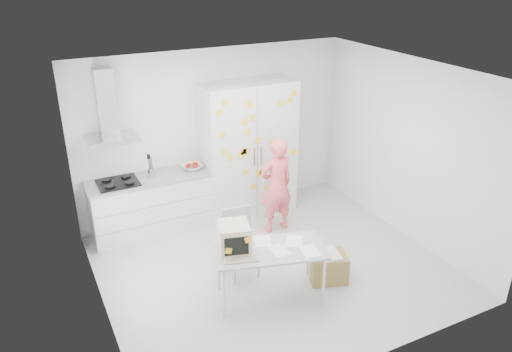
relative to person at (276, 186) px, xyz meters
name	(u,v)px	position (x,y,z in m)	size (l,w,h in m)	color
floor	(272,267)	(-0.55, -0.89, -0.77)	(4.50, 4.00, 0.02)	silver
walls	(249,160)	(-0.55, -0.17, 0.59)	(4.52, 4.01, 2.70)	white
ceiling	(275,74)	(-0.55, -0.89, 1.94)	(4.50, 4.00, 0.02)	white
counter_run	(151,204)	(-1.75, 0.81, -0.29)	(1.84, 0.63, 1.28)	white
range_hood	(108,112)	(-2.20, 0.94, 1.20)	(0.70, 0.48, 1.01)	silver
tall_cabinet	(248,149)	(-0.10, 0.78, 0.34)	(1.50, 0.68, 2.20)	silver
person	(276,186)	(0.00, 0.00, 0.00)	(0.55, 0.36, 1.52)	#FD626D
desk	(247,244)	(-1.15, -1.37, 0.05)	(1.46, 1.00, 1.06)	#AFB6BB
chair	(240,238)	(-0.98, -0.79, -0.23)	(0.45, 0.45, 0.93)	#ACADAA
cardboard_box	(328,267)	(-0.02, -1.48, -0.56)	(0.57, 0.52, 0.42)	olive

